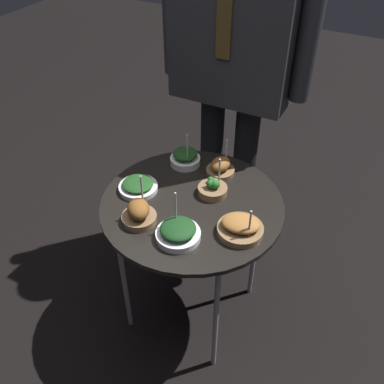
# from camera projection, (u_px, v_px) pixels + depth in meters

# --- Properties ---
(ground_plane) EXTENTS (8.00, 8.00, 0.00)m
(ground_plane) POSITION_uv_depth(u_px,v_px,m) (192.00, 307.00, 1.98)
(ground_plane) COLOR black
(serving_cart) EXTENTS (0.68, 0.68, 0.64)m
(serving_cart) POSITION_uv_depth(u_px,v_px,m) (192.00, 211.00, 1.60)
(serving_cart) COLOR black
(serving_cart) RESTS_ON ground_plane
(bowl_broccoli_near_rim) EXTENTS (0.11, 0.11, 0.14)m
(bowl_broccoli_near_rim) POSITION_uv_depth(u_px,v_px,m) (213.00, 189.00, 1.60)
(bowl_broccoli_near_rim) COLOR brown
(bowl_broccoli_near_rim) RESTS_ON serving_cart
(bowl_spinach_center) EXTENTS (0.15, 0.15, 0.16)m
(bowl_spinach_center) POSITION_uv_depth(u_px,v_px,m) (178.00, 232.00, 1.42)
(bowl_spinach_center) COLOR silver
(bowl_spinach_center) RESTS_ON serving_cart
(bowl_roast_far_rim) EXTENTS (0.12, 0.13, 0.17)m
(bowl_roast_far_rim) POSITION_uv_depth(u_px,v_px,m) (139.00, 213.00, 1.47)
(bowl_roast_far_rim) COLOR brown
(bowl_roast_far_rim) RESTS_ON serving_cart
(bowl_roast_front_left) EXTENTS (0.11, 0.11, 0.14)m
(bowl_roast_front_left) POSITION_uv_depth(u_px,v_px,m) (221.00, 167.00, 1.69)
(bowl_roast_front_left) COLOR brown
(bowl_roast_front_left) RESTS_ON serving_cart
(bowl_spinach_back_right) EXTENTS (0.12, 0.12, 0.16)m
(bowl_spinach_back_right) POSITION_uv_depth(u_px,v_px,m) (185.00, 158.00, 1.74)
(bowl_spinach_back_right) COLOR white
(bowl_spinach_back_right) RESTS_ON serving_cart
(bowl_spinach_front_right) EXTENTS (0.15, 0.15, 0.04)m
(bowl_spinach_front_right) POSITION_uv_depth(u_px,v_px,m) (138.00, 186.00, 1.62)
(bowl_spinach_front_right) COLOR silver
(bowl_spinach_front_right) RESTS_ON serving_cart
(bowl_roast_front_center) EXTENTS (0.16, 0.16, 0.13)m
(bowl_roast_front_center) POSITION_uv_depth(u_px,v_px,m) (240.00, 227.00, 1.43)
(bowl_roast_front_center) COLOR brown
(bowl_roast_front_center) RESTS_ON serving_cart
(waiter_figure) EXTENTS (0.63, 0.24, 1.70)m
(waiter_figure) POSITION_uv_depth(u_px,v_px,m) (235.00, 39.00, 1.63)
(waiter_figure) COLOR black
(waiter_figure) RESTS_ON ground_plane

